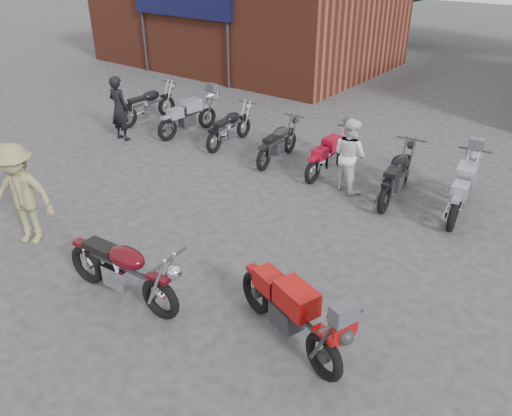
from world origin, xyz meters
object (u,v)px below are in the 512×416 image
Objects in this scene: helmet at (113,275)px; person_dark at (119,108)px; row_bike_2 at (230,125)px; row_bike_1 at (188,114)px; row_bike_5 at (397,173)px; person_tan at (20,195)px; vintage_motorcycle at (122,266)px; row_bike_4 at (329,153)px; sportbike at (290,308)px; row_bike_0 at (148,103)px; row_bike_6 at (463,187)px; person_light at (350,155)px; row_bike_3 at (278,141)px.

helmet is 6.91m from person_dark.
row_bike_2 is at bearing 112.36° from helmet.
helmet is 7.18m from row_bike_1.
helmet is at bearing 148.89° from row_bike_5.
person_tan is 0.94× the size of row_bike_5.
vintage_motorcycle is at bearing -18.83° from helmet.
row_bike_1 is 4.66m from row_bike_4.
person_tan is at bearing -153.15° from sportbike.
row_bike_0 is 6.43m from row_bike_4.
person_tan is (2.92, -4.62, 0.08)m from person_dark.
person_dark is (-8.35, 3.90, 0.27)m from sportbike.
person_light is at bearing 91.16° from row_bike_6.
person_light is at bearing 29.83° from person_tan.
person_tan is 1.02× the size of row_bike_2.
row_bike_4 is at bearing 83.55° from helmet.
row_bike_0 is (-0.56, 1.52, -0.30)m from person_dark.
vintage_motorcycle reaches higher than row_bike_1.
row_bike_5 is at bearing -173.18° from person_dark.
row_bike_4 is (6.43, -0.03, -0.06)m from row_bike_0.
row_bike_4 is (3.15, -0.05, -0.02)m from row_bike_2.
row_bike_1 is at bearing 80.33° from row_bike_5.
person_tan reaches higher than row_bike_2.
row_bike_2 is 6.32m from row_bike_6.
row_bike_4 is 3.17m from row_bike_6.
row_bike_3 is 3.26m from row_bike_5.
helmet is at bearing -150.21° from sportbike.
row_bike_6 is (7.83, -0.08, 0.02)m from row_bike_1.
sportbike is 10.43m from row_bike_0.
person_tan is at bearing 160.06° from row_bike_3.
person_light reaches higher than row_bike_2.
row_bike_5 reaches higher than row_bike_2.
row_bike_2 is (2.72, 1.53, -0.35)m from person_dark.
person_dark is at bearing 25.21° from person_light.
person_dark is 4.66m from row_bike_3.
row_bike_3 is at bearing -164.84° from person_dark.
helmet is 0.15× the size of person_light.
person_tan is 6.21m from row_bike_3.
row_bike_1 is at bearing 162.42° from sportbike.
sportbike is at bearing -153.88° from row_bike_4.
person_dark is 6.71m from person_light.
person_dark is 0.88× the size of row_bike_1.
person_tan is 0.95× the size of row_bike_0.
person_light reaches higher than row_bike_1.
person_tan reaches higher than row_bike_5.
sportbike is at bearing -117.58° from row_bike_0.
row_bike_2 is at bearing -152.96° from person_dark.
row_bike_3 is at bearing -98.40° from row_bike_2.
row_bike_1 is 7.83m from row_bike_6.
row_bike_3 is at bearing -87.67° from row_bike_0.
person_tan is 8.58m from row_bike_6.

